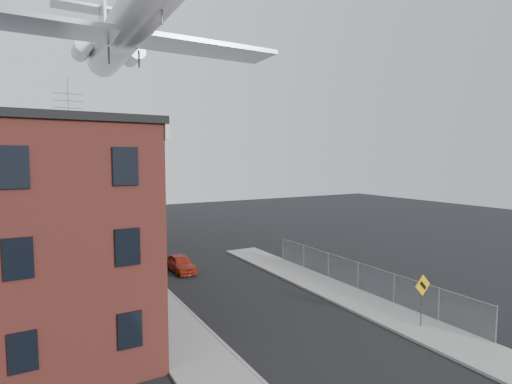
% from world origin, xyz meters
% --- Properties ---
extents(ground, '(120.00, 120.00, 0.00)m').
position_xyz_m(ground, '(0.00, 0.00, 0.00)').
color(ground, black).
rests_on(ground, ground).
extents(sidewalk_left, '(3.00, 62.00, 0.12)m').
position_xyz_m(sidewalk_left, '(-5.50, 24.00, 0.06)').
color(sidewalk_left, gray).
rests_on(sidewalk_left, ground).
extents(sidewalk_right, '(3.00, 26.00, 0.12)m').
position_xyz_m(sidewalk_right, '(5.50, 6.00, 0.06)').
color(sidewalk_right, gray).
rests_on(sidewalk_right, ground).
extents(curb_left, '(0.15, 62.00, 0.14)m').
position_xyz_m(curb_left, '(-4.05, 24.00, 0.07)').
color(curb_left, gray).
rests_on(curb_left, ground).
extents(curb_right, '(0.15, 26.00, 0.14)m').
position_xyz_m(curb_right, '(4.05, 6.00, 0.07)').
color(curb_right, gray).
rests_on(curb_right, ground).
extents(corner_building, '(10.31, 12.30, 12.15)m').
position_xyz_m(corner_building, '(-12.00, 7.00, 5.16)').
color(corner_building, '#371711').
rests_on(corner_building, ground).
extents(row_house_a, '(11.98, 7.00, 10.30)m').
position_xyz_m(row_house_a, '(-11.96, 16.50, 5.13)').
color(row_house_a, slate).
rests_on(row_house_a, ground).
extents(row_house_b, '(11.98, 7.00, 10.30)m').
position_xyz_m(row_house_b, '(-11.96, 23.50, 5.13)').
color(row_house_b, '#6F6458').
rests_on(row_house_b, ground).
extents(row_house_c, '(11.98, 7.00, 10.30)m').
position_xyz_m(row_house_c, '(-11.96, 30.50, 5.13)').
color(row_house_c, slate).
rests_on(row_house_c, ground).
extents(row_house_d, '(11.98, 7.00, 10.30)m').
position_xyz_m(row_house_d, '(-11.96, 37.50, 5.13)').
color(row_house_d, '#6F6458').
rests_on(row_house_d, ground).
extents(row_house_e, '(11.98, 7.00, 10.30)m').
position_xyz_m(row_house_e, '(-11.96, 44.50, 5.13)').
color(row_house_e, slate).
rests_on(row_house_e, ground).
extents(chainlink_fence, '(0.06, 18.06, 1.90)m').
position_xyz_m(chainlink_fence, '(7.00, 5.00, 1.00)').
color(chainlink_fence, gray).
rests_on(chainlink_fence, ground).
extents(warning_sign, '(1.10, 0.11, 2.80)m').
position_xyz_m(warning_sign, '(5.60, -1.03, 1.88)').
color(warning_sign, '#515156').
rests_on(warning_sign, ground).
extents(utility_pole, '(1.80, 0.26, 9.00)m').
position_xyz_m(utility_pole, '(-5.60, 18.00, 4.67)').
color(utility_pole, black).
rests_on(utility_pole, ground).
extents(street_tree, '(3.22, 3.20, 5.20)m').
position_xyz_m(street_tree, '(-5.27, 27.92, 3.45)').
color(street_tree, black).
rests_on(street_tree, ground).
extents(car_near, '(1.69, 3.92, 1.32)m').
position_xyz_m(car_near, '(-1.80, 14.93, 0.66)').
color(car_near, maroon).
rests_on(car_near, ground).
extents(car_mid, '(1.21, 3.24, 1.06)m').
position_xyz_m(car_mid, '(-3.60, 19.43, 0.53)').
color(car_mid, black).
rests_on(car_mid, ground).
extents(car_far, '(2.11, 4.63, 1.31)m').
position_xyz_m(car_far, '(-3.56, 33.82, 0.66)').
color(car_far, slate).
rests_on(car_far, ground).
extents(airplane, '(25.66, 29.30, 8.55)m').
position_xyz_m(airplane, '(-3.99, 22.35, 19.62)').
color(airplane, silver).
rests_on(airplane, ground).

